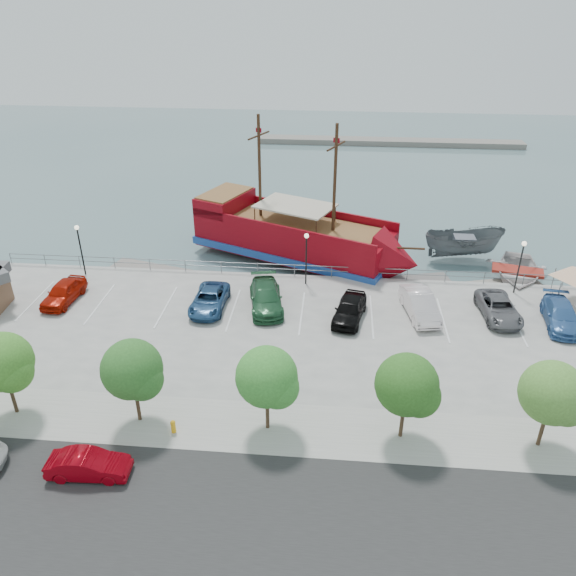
{
  "coord_description": "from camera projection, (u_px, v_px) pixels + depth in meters",
  "views": [
    {
      "loc": [
        2.13,
        -32.55,
        20.91
      ],
      "look_at": [
        -1.0,
        2.0,
        2.0
      ],
      "focal_mm": 35.0,
      "sensor_mm": 36.0,
      "label": 1
    }
  ],
  "objects": [
    {
      "name": "ground",
      "position": [
        300.0,
        340.0,
        39.12
      ],
      "size": [
        160.0,
        160.0,
        0.0
      ],
      "primitive_type": "plane",
      "color": "#49656A"
    },
    {
      "name": "street",
      "position": [
        274.0,
        524.0,
        24.64
      ],
      "size": [
        100.0,
        8.0,
        0.04
      ],
      "primitive_type": "cube",
      "color": "#272727",
      "rests_on": "land_slab"
    },
    {
      "name": "sidewalk",
      "position": [
        286.0,
        429.0,
        29.89
      ],
      "size": [
        100.0,
        4.0,
        0.05
      ],
      "primitive_type": "cube",
      "color": "gray",
      "rests_on": "land_slab"
    },
    {
      "name": "seawall_railing",
      "position": [
        307.0,
        270.0,
        45.21
      ],
      "size": [
        50.0,
        0.06,
        1.0
      ],
      "color": "slate",
      "rests_on": "land_slab"
    },
    {
      "name": "far_shore",
      "position": [
        390.0,
        142.0,
        86.23
      ],
      "size": [
        40.0,
        3.0,
        0.8
      ],
      "primitive_type": "cube",
      "color": "gray",
      "rests_on": "ground"
    },
    {
      "name": "pirate_ship",
      "position": [
        308.0,
        240.0,
        48.84
      ],
      "size": [
        20.77,
        13.2,
        13.0
      ],
      "rotation": [
        0.0,
        0.0,
        -0.41
      ],
      "color": "maroon",
      "rests_on": "ground"
    },
    {
      "name": "patrol_boat",
      "position": [
        463.0,
        246.0,
        49.8
      ],
      "size": [
        7.3,
        3.45,
        2.73
      ],
      "primitive_type": "imported",
      "rotation": [
        0.0,
        0.0,
        1.69
      ],
      "color": "#595F62",
      "rests_on": "ground"
    },
    {
      "name": "speedboat",
      "position": [
        517.0,
        275.0,
        46.28
      ],
      "size": [
        6.53,
        8.0,
        1.45
      ],
      "primitive_type": "imported",
      "rotation": [
        0.0,
        0.0,
        -0.24
      ],
      "color": "beige",
      "rests_on": "ground"
    },
    {
      "name": "dock_west",
      "position": [
        151.0,
        270.0,
        48.13
      ],
      "size": [
        7.33,
        3.8,
        0.4
      ],
      "primitive_type": "cube",
      "rotation": [
        0.0,
        0.0,
        -0.27
      ],
      "color": "gray",
      "rests_on": "ground"
    },
    {
      "name": "dock_mid",
      "position": [
        411.0,
        281.0,
        46.39
      ],
      "size": [
        6.61,
        3.29,
        0.36
      ],
      "primitive_type": "cube",
      "rotation": [
        0.0,
        0.0,
        0.24
      ],
      "color": "slate",
      "rests_on": "ground"
    },
    {
      "name": "dock_east",
      "position": [
        502.0,
        285.0,
        45.81
      ],
      "size": [
        6.49,
        3.42,
        0.36
      ],
      "primitive_type": "cube",
      "rotation": [
        0.0,
        0.0,
        0.28
      ],
      "color": "gray",
      "rests_on": "ground"
    },
    {
      "name": "street_sedan",
      "position": [
        88.0,
        465.0,
        26.8
      ],
      "size": [
        4.01,
        1.56,
        1.3
      ],
      "primitive_type": "imported",
      "rotation": [
        0.0,
        0.0,
        1.62
      ],
      "color": "maroon",
      "rests_on": "street"
    },
    {
      "name": "fire_hydrant",
      "position": [
        173.0,
        426.0,
        29.45
      ],
      "size": [
        0.28,
        0.28,
        0.81
      ],
      "rotation": [
        0.0,
        0.0,
        0.31
      ],
      "color": "#EEA513",
      "rests_on": "sidewalk"
    },
    {
      "name": "lamp_post_left",
      "position": [
        79.0,
        241.0,
        44.34
      ],
      "size": [
        0.36,
        0.36,
        4.28
      ],
      "color": "black",
      "rests_on": "land_slab"
    },
    {
      "name": "lamp_post_mid",
      "position": [
        306.0,
        250.0,
        42.91
      ],
      "size": [
        0.36,
        0.36,
        4.28
      ],
      "color": "black",
      "rests_on": "land_slab"
    },
    {
      "name": "lamp_post_right",
      "position": [
        521.0,
        258.0,
        41.65
      ],
      "size": [
        0.36,
        0.36,
        4.28
      ],
      "color": "black",
      "rests_on": "land_slab"
    },
    {
      "name": "tree_b",
      "position": [
        5.0,
        364.0,
        29.43
      ],
      "size": [
        3.3,
        3.2,
        5.0
      ],
      "color": "#473321",
      "rests_on": "sidewalk"
    },
    {
      "name": "tree_c",
      "position": [
        134.0,
        372.0,
        28.87
      ],
      "size": [
        3.3,
        3.2,
        5.0
      ],
      "color": "#473321",
      "rests_on": "sidewalk"
    },
    {
      "name": "tree_d",
      "position": [
        269.0,
        379.0,
        28.32
      ],
      "size": [
        3.3,
        3.2,
        5.0
      ],
      "color": "#473321",
      "rests_on": "sidewalk"
    },
    {
      "name": "tree_e",
      "position": [
        410.0,
        387.0,
        27.76
      ],
      "size": [
        3.3,
        3.2,
        5.0
      ],
      "color": "#473321",
      "rests_on": "sidewalk"
    },
    {
      "name": "tree_f",
      "position": [
        556.0,
        396.0,
        27.21
      ],
      "size": [
        3.3,
        3.2,
        5.0
      ],
      "color": "#473321",
      "rests_on": "sidewalk"
    },
    {
      "name": "parked_car_a",
      "position": [
        63.0,
        292.0,
        41.51
      ],
      "size": [
        2.19,
        4.65,
        1.54
      ],
      "primitive_type": "imported",
      "rotation": [
        0.0,
        0.0,
        -0.09
      ],
      "color": "#A31203",
      "rests_on": "land_slab"
    },
    {
      "name": "parked_car_c",
      "position": [
        209.0,
        300.0,
        40.68
      ],
      "size": [
        2.38,
        5.02,
        1.39
      ],
      "primitive_type": "imported",
      "rotation": [
        0.0,
        0.0,
        -0.02
      ],
      "color": "navy",
      "rests_on": "land_slab"
    },
    {
      "name": "parked_car_d",
      "position": [
        266.0,
        297.0,
        40.75
      ],
      "size": [
        3.3,
        5.91,
        1.62
      ],
      "primitive_type": "imported",
      "rotation": [
        0.0,
        0.0,
        0.19
      ],
      "color": "#225532",
      "rests_on": "land_slab"
    },
    {
      "name": "parked_car_e",
      "position": [
        350.0,
        309.0,
        39.29
      ],
      "size": [
        2.84,
        5.02,
        1.61
      ],
      "primitive_type": "imported",
      "rotation": [
        0.0,
        0.0,
        -0.21
      ],
      "color": "black",
      "rests_on": "land_slab"
    },
    {
      "name": "parked_car_f",
      "position": [
        420.0,
        305.0,
        39.78
      ],
      "size": [
        2.66,
        5.3,
        1.67
      ],
      "primitive_type": "imported",
      "rotation": [
        0.0,
        0.0,
        0.18
      ],
      "color": "silver",
      "rests_on": "land_slab"
    },
    {
      "name": "parked_car_g",
      "position": [
        499.0,
        308.0,
        39.6
      ],
      "size": [
        2.69,
        5.2,
        1.4
      ],
      "primitive_type": "imported",
      "rotation": [
        0.0,
        0.0,
        0.07
      ],
      "color": "slate",
      "rests_on": "land_slab"
    },
    {
      "name": "parked_car_h",
      "position": [
        561.0,
        315.0,
        38.68
      ],
      "size": [
        2.66,
        5.31,
        1.48
      ],
      "primitive_type": "imported",
      "rotation": [
        0.0,
        0.0,
        -0.12
      ],
      "color": "#3866A4",
      "rests_on": "land_slab"
    }
  ]
}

